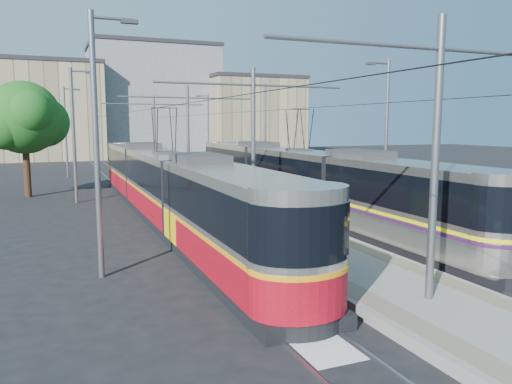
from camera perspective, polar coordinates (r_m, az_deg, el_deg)
name	(u,v)px	position (r m, az deg, el deg)	size (l,w,h in m)	color
ground	(344,268)	(16.91, 10.01, -8.56)	(160.00, 160.00, 0.00)	black
platform	(201,196)	(32.23, -6.30, -0.43)	(4.00, 50.00, 0.30)	gray
tactile_strip_left	(179,195)	(31.84, -8.81, -0.30)	(0.70, 50.00, 0.01)	gray
tactile_strip_right	(222,192)	(32.63, -3.86, -0.03)	(0.70, 50.00, 0.01)	gray
rails	(201,198)	(32.25, -6.30, -0.67)	(8.71, 70.00, 0.03)	gray
track_arrow	(285,316)	(12.76, 3.30, -13.92)	(1.20, 5.00, 0.01)	silver
tram_left	(166,185)	(25.09, -10.27, 0.74)	(2.43, 30.67, 5.50)	black
tram_right	(299,177)	(27.16, 4.90, 1.69)	(2.43, 28.64, 5.50)	black
catenary	(214,128)	(29.18, -4.87, 7.35)	(9.20, 70.00, 7.00)	slate
street_lamps	(184,132)	(35.77, -8.18, 6.82)	(15.18, 38.22, 8.00)	slate
shelter	(223,184)	(27.66, -3.80, 0.89)	(0.78, 1.07, 2.13)	black
tree	(29,119)	(35.72, -24.50, 7.59)	(5.13, 4.75, 7.46)	#382314
building_left	(39,111)	(73.71, -23.52, 8.51)	(16.32, 12.24, 12.97)	tan
building_centre	(153,101)	(79.15, -11.70, 10.16)	(18.36, 14.28, 16.48)	gray
building_right	(252,116)	(77.24, -0.43, 8.67)	(14.28, 10.20, 11.88)	tan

